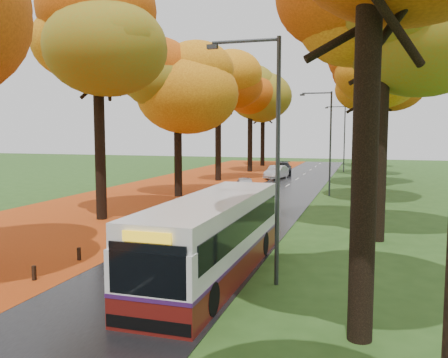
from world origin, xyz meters
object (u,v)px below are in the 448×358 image
at_px(bus, 214,235).
at_px(car_silver, 276,172).
at_px(streetlamp_mid, 327,135).
at_px(car_dark, 283,168).
at_px(streetlamp_near, 270,141).
at_px(car_white, 245,185).
at_px(streetlamp_far, 342,133).

bearing_deg(bus, car_silver, 97.27).
distance_m(streetlamp_mid, car_dark, 18.49).
relative_size(streetlamp_near, car_dark, 1.65).
height_order(streetlamp_near, car_white, streetlamp_near).
relative_size(streetlamp_mid, bus, 0.77).
xyz_separation_m(streetlamp_near, car_silver, (-6.06, 33.54, -3.99)).
height_order(streetlamp_near, streetlamp_far, same).
bearing_deg(car_silver, streetlamp_far, 67.47).
xyz_separation_m(bus, car_silver, (-4.06, 33.28, -0.74)).
distance_m(streetlamp_near, car_white, 22.75).
relative_size(streetlamp_far, car_white, 2.12).
height_order(car_white, car_dark, car_dark).
height_order(bus, car_silver, bus).
relative_size(streetlamp_near, car_silver, 1.92).
xyz_separation_m(streetlamp_mid, car_white, (-6.30, -0.51, -4.03)).
bearing_deg(streetlamp_far, streetlamp_mid, -90.00).
relative_size(car_white, car_dark, 0.78).
relative_size(streetlamp_far, bus, 0.77).
distance_m(streetlamp_far, bus, 43.90).
bearing_deg(streetlamp_mid, car_silver, 117.69).
distance_m(car_silver, car_dark, 5.39).
bearing_deg(bus, streetlamp_near, -7.19).
bearing_deg(bus, car_dark, 96.67).
bearing_deg(streetlamp_far, car_white, -105.63).
relative_size(bus, car_dark, 2.14).
distance_m(car_white, car_silver, 12.05).
distance_m(streetlamp_mid, car_white, 7.49).
bearing_deg(streetlamp_near, bus, 172.49).
xyz_separation_m(streetlamp_far, car_dark, (-6.30, -5.08, -3.97)).
bearing_deg(streetlamp_mid, car_dark, 110.41).
distance_m(streetlamp_near, streetlamp_far, 44.00).
bearing_deg(car_silver, streetlamp_near, -72.23).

